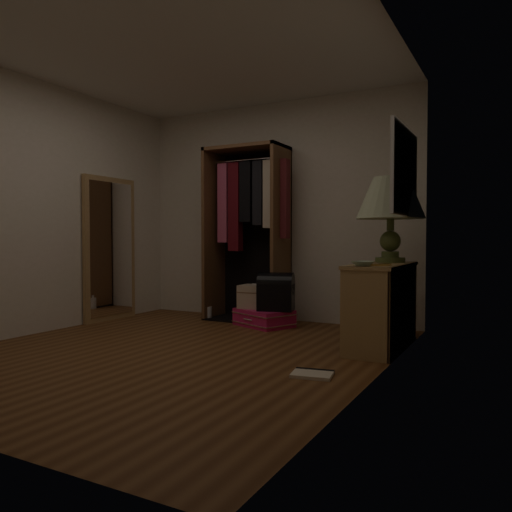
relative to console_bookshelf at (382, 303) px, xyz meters
The scene contains 13 objects.
ground 1.90m from the console_bookshelf, 145.89° to the right, with size 4.00×4.00×0.00m, color brown.
room_walls 2.09m from the console_bookshelf, 145.69° to the right, with size 3.52×4.02×2.60m.
console_bookshelf is the anchor object (origin of this frame).
open_wardrobe 2.08m from the console_bookshelf, 157.42° to the left, with size 1.02×0.50×2.05m.
floor_mirror 3.27m from the console_bookshelf, behind, with size 0.06×0.80×1.70m.
pink_suitcase 1.52m from the console_bookshelf, 162.59° to the left, with size 0.74×0.65×0.19m.
train_case 1.60m from the console_bookshelf, 162.76° to the left, with size 0.40×0.28×0.28m.
black_bag 1.33m from the console_bookshelf, 161.47° to the left, with size 0.43×0.34×0.42m.
table_lamp 0.98m from the console_bookshelf, 89.11° to the left, with size 0.64×0.64×0.80m.
brass_tray 0.48m from the console_bookshelf, 89.22° to the right, with size 0.34×0.34×0.02m.
ceramic_bowl 0.60m from the console_bookshelf, 95.56° to the right, with size 0.16×0.16×0.04m, color #A8C9B0.
white_jug 2.34m from the console_bookshelf, 166.03° to the left, with size 0.11×0.11×0.19m.
floor_book 1.24m from the console_bookshelf, 99.82° to the right, with size 0.32×0.27×0.03m.
Camera 1 is at (2.63, -3.42, 0.97)m, focal length 35.00 mm.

